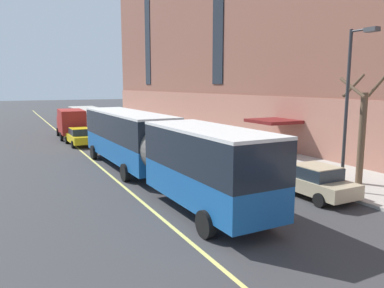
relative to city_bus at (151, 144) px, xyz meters
The scene contains 12 objects.
ground_plane 6.39m from the city_bus, 84.58° to the right, with size 260.00×260.00×0.00m, color #38383A.
sidewalk 10.56m from the city_bus, 16.88° to the right, with size 5.83×160.00×0.15m, color #ADA89E.
city_bus is the anchor object (origin of this frame).
parked_car_champagne_0 6.48m from the city_bus, 20.94° to the left, with size 2.04×4.73×1.56m.
parked_car_darkgray_1 18.81m from the city_bus, 71.56° to the left, with size 2.08×4.31×1.56m.
parked_car_champagne_2 8.62m from the city_bus, 46.19° to the right, with size 2.08×4.41×1.56m.
parked_car_green_4 26.79m from the city_bus, 77.64° to the left, with size 1.99×4.36×1.56m.
box_truck 19.59m from the city_bus, 93.57° to the left, with size 2.56×6.89×2.92m.
taxi_cab 15.01m from the city_bus, 94.75° to the left, with size 2.07×4.63×1.56m.
street_tree_mid_block 11.14m from the city_bus, 31.48° to the right, with size 2.12×2.06×6.07m.
street_lamp 10.39m from the city_bus, 40.75° to the right, with size 0.36×1.48×7.71m.
lane_centerline 4.04m from the city_bus, 119.44° to the right, with size 0.16×140.00×0.01m, color #E0D66B.
Camera 1 is at (-7.63, -13.05, 5.30)m, focal length 35.00 mm.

